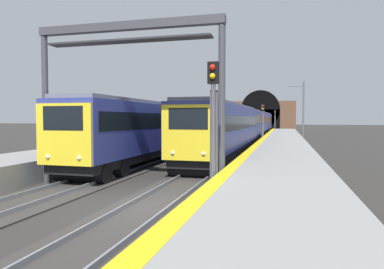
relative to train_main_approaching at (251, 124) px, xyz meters
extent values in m
plane|color=#302D2B|center=(-35.04, 0.00, -2.28)|extent=(320.00, 320.00, 0.00)
cube|color=gray|center=(-35.04, -4.01, -1.76)|extent=(112.00, 4.00, 1.06)
cube|color=yellow|center=(-35.04, -2.26, -1.22)|extent=(112.00, 0.50, 0.01)
cube|color=#383533|center=(-35.04, 0.00, -2.25)|extent=(160.00, 2.81, 0.06)
cube|color=gray|center=(-35.04, 0.72, -2.15)|extent=(160.00, 0.07, 0.15)
cube|color=gray|center=(-35.04, -0.72, -2.15)|extent=(160.00, 0.07, 0.15)
cube|color=#383533|center=(-35.04, 4.57, -2.25)|extent=(160.00, 2.98, 0.06)
cube|color=gray|center=(-35.04, 5.28, -2.15)|extent=(160.00, 0.07, 0.15)
cube|color=gray|center=(-35.04, 3.85, -2.15)|extent=(160.00, 0.07, 0.15)
cube|color=navy|center=(-20.10, 0.00, 0.11)|extent=(19.63, 2.98, 2.82)
cube|color=black|center=(-20.10, 0.00, 0.42)|extent=(18.84, 3.00, 0.87)
cube|color=slate|center=(-20.10, 0.00, 1.62)|extent=(19.03, 2.56, 0.20)
cube|color=black|center=(-20.10, 0.00, -1.48)|extent=(19.23, 2.65, 0.52)
cylinder|color=black|center=(-28.93, 0.11, -1.81)|extent=(0.97, 2.53, 0.94)
cylinder|color=black|center=(-27.13, 0.09, -1.81)|extent=(0.97, 2.53, 0.94)
cylinder|color=black|center=(-13.08, -0.09, -1.81)|extent=(0.97, 2.53, 0.94)
cylinder|color=black|center=(-11.28, -0.11, -1.81)|extent=(0.97, 2.53, 0.94)
cube|color=yellow|center=(-29.94, 0.12, 0.02)|extent=(0.15, 2.63, 2.64)
cube|color=black|center=(-29.99, 0.12, 0.68)|extent=(0.06, 1.91, 1.01)
sphere|color=#F2EACC|center=(-30.01, -0.63, -0.94)|extent=(0.20, 0.20, 0.20)
sphere|color=#F2EACC|center=(-29.99, 0.88, -0.94)|extent=(0.20, 0.20, 0.20)
cube|color=navy|center=(0.11, 0.00, 0.11)|extent=(19.63, 2.98, 2.82)
cube|color=black|center=(0.11, 0.00, 0.58)|extent=(18.84, 3.00, 0.89)
cube|color=slate|center=(0.11, 0.00, 1.62)|extent=(19.03, 2.56, 0.20)
cube|color=black|center=(0.11, 0.00, -1.48)|extent=(19.23, 2.65, 0.52)
cylinder|color=black|center=(-8.19, 0.10, -1.81)|extent=(0.97, 2.53, 0.94)
cylinder|color=black|center=(-6.39, 0.08, -1.81)|extent=(0.97, 2.53, 0.94)
cylinder|color=black|center=(6.60, -0.08, -1.81)|extent=(0.97, 2.53, 0.94)
cylinder|color=black|center=(8.40, -0.10, -1.81)|extent=(0.97, 2.53, 0.94)
cube|color=navy|center=(20.31, 0.00, 0.11)|extent=(19.63, 2.98, 2.82)
cube|color=black|center=(20.31, 0.00, 0.34)|extent=(18.84, 3.00, 0.82)
cube|color=slate|center=(20.31, 0.00, 1.62)|extent=(19.03, 2.56, 0.20)
cube|color=black|center=(20.31, 0.00, -1.48)|extent=(19.23, 2.65, 0.52)
cylinder|color=black|center=(11.42, 0.11, -1.81)|extent=(0.97, 2.53, 0.94)
cylinder|color=black|center=(13.22, 0.09, -1.81)|extent=(0.97, 2.53, 0.94)
cylinder|color=black|center=(27.41, -0.09, -1.81)|extent=(0.97, 2.53, 0.94)
cylinder|color=black|center=(29.21, -0.11, -1.81)|extent=(0.97, 2.53, 0.94)
cube|color=navy|center=(-22.89, 4.57, 0.13)|extent=(20.20, 2.94, 2.83)
cube|color=black|center=(-22.89, 4.57, 0.56)|extent=(19.39, 2.96, 0.88)
cube|color=slate|center=(-22.89, 4.57, 1.65)|extent=(19.59, 2.52, 0.20)
cube|color=black|center=(-22.89, 4.57, -1.47)|extent=(19.79, 2.60, 0.53)
cylinder|color=black|center=(-31.64, 4.66, -1.81)|extent=(0.98, 2.52, 0.95)
cylinder|color=black|center=(-29.84, 4.64, -1.81)|extent=(0.98, 2.52, 0.95)
cylinder|color=black|center=(-15.94, 4.50, -1.81)|extent=(0.98, 2.52, 0.95)
cylinder|color=black|center=(-14.14, 4.48, -1.81)|extent=(0.98, 2.52, 0.95)
cube|color=yellow|center=(-33.01, 4.67, 0.02)|extent=(0.15, 2.62, 2.61)
cube|color=black|center=(-33.06, 4.67, 0.70)|extent=(0.06, 1.91, 1.02)
sphere|color=#F2EACC|center=(-33.08, 3.92, -0.93)|extent=(0.20, 0.20, 0.20)
sphere|color=#F2EACC|center=(-33.06, 5.42, -0.93)|extent=(0.20, 0.20, 0.20)
cube|color=navy|center=(-2.20, 4.57, 0.13)|extent=(20.20, 2.94, 2.83)
cube|color=black|center=(-2.20, 4.57, 0.50)|extent=(19.39, 2.96, 0.96)
cube|color=slate|center=(-2.20, 4.57, 1.65)|extent=(19.59, 2.52, 0.20)
cube|color=black|center=(-2.20, 4.57, -1.47)|extent=(19.79, 2.60, 0.53)
cylinder|color=black|center=(-11.20, 4.66, -1.81)|extent=(0.98, 2.52, 0.95)
cylinder|color=black|center=(-9.40, 4.64, -1.81)|extent=(0.98, 2.52, 0.95)
cylinder|color=black|center=(5.01, 4.49, -1.81)|extent=(0.98, 2.52, 0.95)
cylinder|color=black|center=(6.81, 4.47, -1.81)|extent=(0.98, 2.52, 0.95)
cube|color=black|center=(-2.20, 4.57, 2.20)|extent=(1.32, 1.65, 0.90)
cylinder|color=#4C4C54|center=(-33.91, -1.86, -0.20)|extent=(0.16, 0.16, 4.17)
cube|color=black|center=(-33.91, -1.86, 2.26)|extent=(0.20, 0.38, 0.75)
cube|color=#4C4C54|center=(-33.77, -1.86, -0.20)|extent=(0.04, 0.28, 3.75)
sphere|color=red|center=(-34.04, -1.86, 2.43)|extent=(0.20, 0.20, 0.20)
sphere|color=yellow|center=(-34.04, -1.86, 2.13)|extent=(0.20, 0.20, 0.20)
cylinder|color=#4C4C54|center=(-6.40, -1.86, -0.40)|extent=(0.16, 0.16, 3.76)
cube|color=black|center=(-6.40, -1.86, 1.85)|extent=(0.20, 0.38, 0.75)
cube|color=#4C4C54|center=(-6.26, -1.86, -0.40)|extent=(0.04, 0.28, 3.38)
sphere|color=red|center=(-6.53, -1.86, 2.03)|extent=(0.20, 0.20, 0.20)
sphere|color=yellow|center=(-6.53, -1.86, 1.73)|extent=(0.20, 0.20, 0.20)
cylinder|color=#4C4C54|center=(42.21, -1.86, -0.30)|extent=(0.16, 0.16, 3.96)
cube|color=black|center=(42.21, -1.86, 2.20)|extent=(0.20, 0.38, 1.05)
cube|color=#4C4C54|center=(42.35, -1.86, -0.30)|extent=(0.04, 0.28, 3.56)
sphere|color=red|center=(42.08, -1.86, 2.53)|extent=(0.20, 0.20, 0.20)
sphere|color=yellow|center=(42.08, -1.86, 2.23)|extent=(0.20, 0.20, 0.20)
sphere|color=green|center=(42.08, -1.86, 1.93)|extent=(0.20, 0.20, 0.20)
cylinder|color=#3F3F47|center=(-31.92, 6.37, 1.08)|extent=(0.28, 0.28, 6.72)
cylinder|color=#3F3F47|center=(-31.92, -1.81, 1.08)|extent=(0.28, 0.28, 6.72)
cube|color=#3F3F47|center=(-31.92, 2.28, 4.61)|extent=(0.36, 8.46, 0.35)
cube|color=#2D2D33|center=(-31.92, 2.28, 3.99)|extent=(0.70, 7.36, 0.08)
cube|color=brown|center=(52.29, 2.28, 1.53)|extent=(2.12, 18.58, 7.62)
cube|color=black|center=(51.18, 2.28, 0.38)|extent=(0.12, 10.41, 5.33)
cylinder|color=black|center=(51.18, 2.28, 3.05)|extent=(0.12, 10.41, 10.41)
cylinder|color=#595B60|center=(-0.28, -6.41, 1.48)|extent=(0.22, 0.22, 7.52)
cylinder|color=#595B60|center=(-0.28, -5.43, 4.64)|extent=(0.08, 1.96, 0.08)
camera|label=1|loc=(-45.89, -4.27, 0.70)|focal=33.08mm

